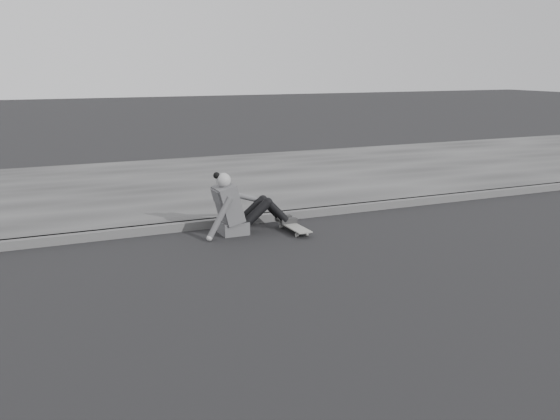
# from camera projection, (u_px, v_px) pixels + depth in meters

# --- Properties ---
(ground) EXTENTS (80.00, 80.00, 0.00)m
(ground) POSITION_uv_depth(u_px,v_px,m) (415.00, 263.00, 7.33)
(ground) COLOR black
(ground) RESTS_ON ground
(curb) EXTENTS (24.00, 0.16, 0.12)m
(curb) POSITION_uv_depth(u_px,v_px,m) (314.00, 212.00, 9.60)
(curb) COLOR #4B4B4B
(curb) RESTS_ON ground
(sidewalk) EXTENTS (24.00, 6.00, 0.12)m
(sidewalk) POSITION_uv_depth(u_px,v_px,m) (244.00, 180.00, 12.29)
(sidewalk) COLOR #393939
(sidewalk) RESTS_ON ground
(skateboard) EXTENTS (0.20, 0.78, 0.09)m
(skateboard) POSITION_uv_depth(u_px,v_px,m) (294.00, 227.00, 8.69)
(skateboard) COLOR gray
(skateboard) RESTS_ON ground
(seated_woman) EXTENTS (1.38, 0.46, 0.88)m
(seated_woman) POSITION_uv_depth(u_px,v_px,m) (238.00, 208.00, 8.55)
(seated_woman) COLOR #4B4B4D
(seated_woman) RESTS_ON ground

